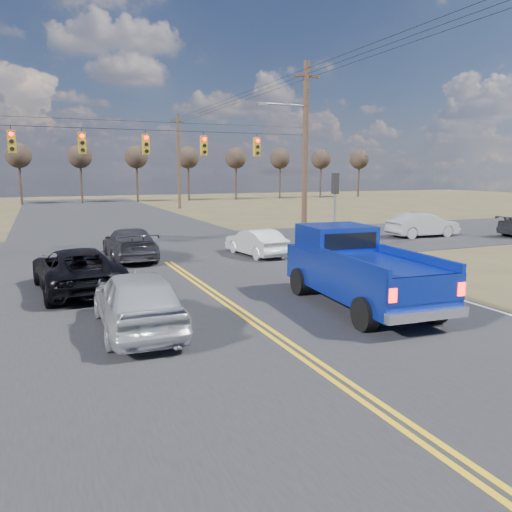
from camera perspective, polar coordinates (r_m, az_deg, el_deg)
name	(u,v)px	position (r m, az deg, el deg)	size (l,w,h in m)	color
ground	(346,386)	(9.76, 10.27, -14.46)	(160.00, 160.00, 0.00)	brown
road_main	(194,281)	(18.52, -7.10, -2.82)	(14.00, 120.00, 0.02)	#28282B
road_cross	(150,250)	(26.17, -12.06, 0.69)	(120.00, 12.00, 0.02)	#28282B
signal_gantry	(157,149)	(25.79, -11.25, 11.88)	(19.60, 4.83, 10.00)	#473323
utility_poles	(150,145)	(24.92, -12.01, 12.31)	(19.60, 58.32, 10.00)	#473323
treeline	(119,145)	(34.75, -15.41, 12.14)	(87.00, 117.80, 7.40)	#33261C
pickup_truck	(358,269)	(15.05, 11.54, -1.50)	(2.80, 6.25, 2.29)	black
silver_suv	(138,300)	(12.83, -13.38, -4.92)	(1.88, 4.67, 1.59)	#ABAEB3
black_suv	(77,270)	(17.67, -19.78, -1.47)	(2.45, 5.30, 1.47)	black
white_car_queue	(256,242)	(23.73, -0.03, 1.58)	(1.37, 3.93, 1.29)	silver
dgrey_car_queue	(130,244)	(23.39, -14.23, 1.35)	(2.03, 4.99, 1.45)	#302F34
cross_car_east_near	(423,225)	(32.29, 18.52, 3.39)	(4.52, 1.58, 1.49)	#ADB0B5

